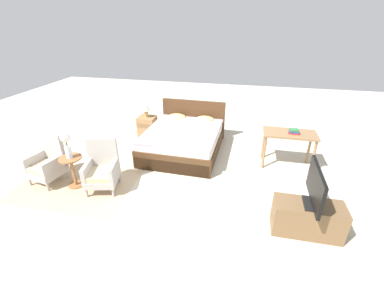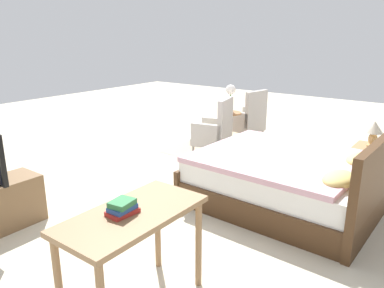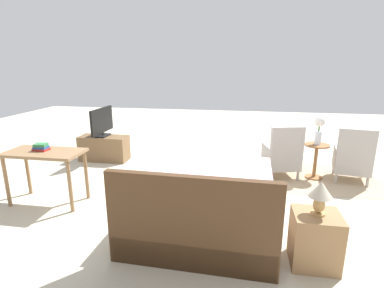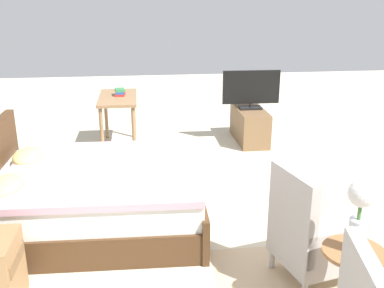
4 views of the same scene
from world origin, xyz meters
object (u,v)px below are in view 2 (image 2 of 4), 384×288
Objects in this scene: vanity_desk at (133,227)px; book_stack at (122,208)px; flower_vase at (230,95)px; armchair_by_window_left at (248,119)px; armchair_by_window_right at (215,131)px; side_table at (230,125)px; table_lamp at (374,130)px; nightstand at (369,166)px; bed at (289,180)px.

book_stack reaches higher than vanity_desk.
flower_vase reaches higher than vanity_desk.
armchair_by_window_right is (1.12, -0.00, 0.00)m from armchair_by_window_left.
flower_vase reaches higher than book_stack.
armchair_by_window_right is at bearing 6.34° from side_table.
nightstand is at bearing -90.00° from table_lamp.
armchair_by_window_left reaches higher than table_lamp.
armchair_by_window_right is 0.76m from flower_vase.
side_table is at bearing -157.71° from vanity_desk.
table_lamp is (0.51, 2.40, -0.14)m from flower_vase.
side_table is 2.45m from nightstand.
side_table is 0.52m from flower_vase.
side_table is at bearing 0.00° from flower_vase.
nightstand is (-1.14, 0.60, -0.03)m from bed.
table_lamp is 3.49m from vanity_desk.
armchair_by_window_left is 0.88× the size of vanity_desk.
table_lamp is (-0.04, 2.34, 0.37)m from armchair_by_window_right.
bed is 2.29m from vanity_desk.
side_table is at bearing -6.37° from armchair_by_window_left.
armchair_by_window_right reaches higher than book_stack.
table_lamp is at bearing 166.52° from book_stack.
bed is 6.15× the size of table_lamp.
flower_vase is 0.89× the size of nightstand.
vanity_desk is 4.94× the size of book_stack.
armchair_by_window_right is 3.75m from book_stack.
bed is 2.21× the size of armchair_by_window_right.
book_stack is at bearing -5.52° from bed.
armchair_by_window_right is 1.93× the size of flower_vase.
table_lamp is at bearing 77.91° from side_table.
bed reaches higher than armchair_by_window_left.
table_lamp reaches higher than side_table.
armchair_by_window_left is 1.53× the size of side_table.
side_table is 2.85× the size of book_stack.
armchair_by_window_left reaches higher than side_table.
flower_vase reaches higher than armchair_by_window_right.
side_table is at bearing -158.41° from book_stack.
vanity_desk is (4.47, 1.54, 0.26)m from armchair_by_window_left.
side_table is 1.12× the size of nightstand.
nightstand is 3.59m from book_stack.
armchair_by_window_right reaches higher than side_table.
side_table is (0.56, -0.06, -0.01)m from armchair_by_window_left.
bed reaches higher than armchair_by_window_right.
armchair_by_window_left reaches higher than nightstand.
armchair_by_window_right is at bearing -88.92° from nightstand.
table_lamp reaches higher than nightstand.
bed is at bearing 175.13° from vanity_desk.
table_lamp is at bearing 90.00° from nightstand.
armchair_by_window_right is at bearing -122.34° from bed.
table_lamp is (1.07, 2.34, 0.37)m from armchair_by_window_left.
book_stack is at bearing 21.59° from flower_vase.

